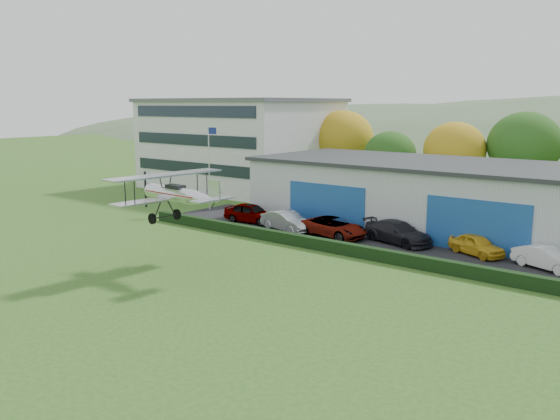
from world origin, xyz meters
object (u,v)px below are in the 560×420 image
Objects in this scene: office_block at (240,144)px; car_2 at (333,227)px; car_0 at (251,213)px; car_3 at (398,232)px; flagpole at (210,159)px; car_4 at (476,245)px; hangar at (506,202)px; biplane at (177,193)px; car_5 at (547,258)px; car_1 at (287,221)px.

office_block reaches higher than car_2.
car_3 is at bearing -91.07° from car_0.
car_2 is (14.94, -2.10, -4.00)m from flagpole.
car_2 is at bearing 119.79° from car_3.
car_2 is at bearing 122.07° from car_4.
hangar is at bearing 13.51° from flagpole.
biplane is (-12.72, -14.38, 3.95)m from car_4.
car_4 is at bearing -1.52° from flagpole.
car_4 is at bearing -91.85° from car_0.
biplane is at bearing -50.36° from flagpole.
car_0 is 13.01m from car_3.
car_0 is (14.78, -14.90, -4.36)m from office_block.
biplane is at bearing 148.66° from car_5.
car_4 is 4.57m from car_5.
hangar is at bearing 26.77° from car_4.
car_3 is 10.10m from car_5.
car_2 is 14.79m from car_5.
office_block is 27.92m from car_2.
car_0 is 23.06m from car_5.
car_1 is (19.08, -15.60, -4.39)m from office_block.
office_block is 4.34× the size of car_0.
biplane is (12.47, -15.05, -0.11)m from flagpole.
car_4 is at bearing -87.38° from hangar.
biplane is at bearing 168.22° from car_3.
car_5 is at bearing -77.68° from car_3.
biplane is at bearing 162.64° from car_4.
car_1 reaches higher than car_4.
flagpole is 7.96m from car_0.
car_2 is 13.75m from biplane.
flagpole is 30.02m from car_5.
car_0 is at bearing -15.90° from flagpole.
biplane reaches higher than car_1.
office_block reaches higher than car_3.
office_block is 4.38× the size of car_1.
flagpole is 25.52m from car_4.
office_block reaches higher than biplane.
car_4 is 0.96× the size of car_5.
car_2 reaches higher than car_4.
flagpole is at bearing 102.49° from car_3.
hangar reaches higher than car_1.
car_5 is 22.39m from biplane.
car_0 is (6.66, -1.90, -3.93)m from flagpole.
hangar is at bearing 53.63° from car_5.
flagpole is 1.49× the size of car_3.
office_block is 25.03m from car_1.
car_0 is 0.90× the size of car_2.
car_5 is (14.77, 0.76, -0.05)m from car_2.
biplane is (-17.25, -13.71, 3.94)m from car_5.
car_1 is at bearing 100.03° from biplane.
car_0 reaches higher than car_4.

